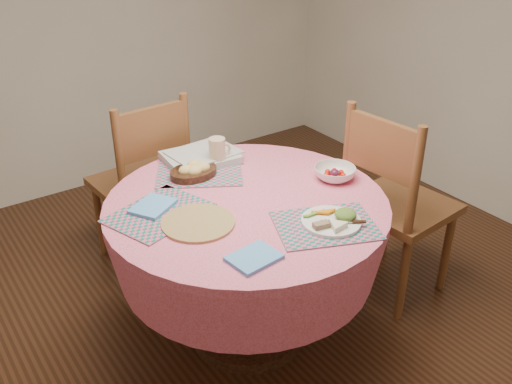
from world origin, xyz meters
TOP-DOWN VIEW (x-y plane):
  - ground at (0.00, 0.00)m, footprint 4.00×4.00m
  - dining_table at (0.00, 0.00)m, footprint 1.24×1.24m
  - chair_right at (0.81, -0.13)m, footprint 0.51×0.53m
  - chair_back at (-0.10, 0.85)m, footprint 0.50×0.48m
  - placemat_front at (0.14, -0.35)m, footprint 0.49×0.43m
  - placemat_left at (-0.36, 0.12)m, footprint 0.47×0.41m
  - placemat_back at (-0.03, 0.35)m, footprint 0.50×0.46m
  - wicker_trivet at (-0.27, -0.04)m, footprint 0.30×0.30m
  - napkin_near at (-0.22, -0.38)m, footprint 0.19×0.16m
  - napkin_far at (-0.36, 0.17)m, footprint 0.23×0.21m
  - dinner_plate at (0.18, -0.36)m, footprint 0.24×0.24m
  - bread_bowl at (-0.07, 0.33)m, footprint 0.23×0.23m
  - latte_mug at (0.08, 0.37)m, footprint 0.12×0.08m
  - fruit_bowl at (0.46, -0.06)m, footprint 0.24×0.24m
  - newspaper_stack at (0.04, 0.46)m, footprint 0.37×0.30m

SIDE VIEW (x-z plane):
  - ground at x=0.00m, z-range 0.00..0.00m
  - chair_back at x=-0.10m, z-range 0.02..1.04m
  - chair_right at x=0.81m, z-range 0.02..1.08m
  - dining_table at x=0.00m, z-range 0.18..0.93m
  - placemat_front at x=0.14m, z-range 0.75..0.76m
  - placemat_left at x=-0.36m, z-range 0.75..0.76m
  - placemat_back at x=-0.03m, z-range 0.75..0.76m
  - wicker_trivet at x=-0.27m, z-range 0.75..0.76m
  - napkin_near at x=-0.22m, z-range 0.75..0.76m
  - napkin_far at x=-0.36m, z-range 0.76..0.77m
  - dinner_plate at x=0.18m, z-range 0.75..0.80m
  - newspaper_stack at x=0.04m, z-range 0.76..0.80m
  - fruit_bowl at x=0.46m, z-range 0.75..0.81m
  - bread_bowl at x=-0.07m, z-range 0.75..0.82m
  - latte_mug at x=0.08m, z-range 0.76..0.90m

